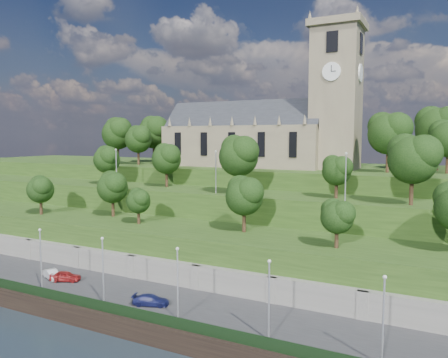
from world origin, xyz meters
The scene contains 17 objects.
ground centered at (0.00, 0.00, 0.00)m, with size 320.00×320.00×0.00m, color black.
promenade centered at (0.00, 6.00, 1.00)m, with size 160.00×12.00×2.00m, color #2D2D30.
quay_wall centered at (0.00, -0.05, 1.10)m, with size 160.00×0.50×2.20m, color black.
fence centered at (0.00, 0.60, 2.60)m, with size 160.00×0.10×1.20m, color black.
retaining_wall centered at (0.00, 11.97, 2.50)m, with size 160.00×2.10×5.00m.
embankment_lower centered at (0.00, 18.00, 4.00)m, with size 160.00×12.00×8.00m, color #264216.
embankment_upper centered at (0.00, 29.00, 6.00)m, with size 160.00×10.00×12.00m, color #264216.
hilltop centered at (0.00, 50.00, 7.50)m, with size 160.00×32.00×15.00m, color #264216.
church centered at (0.79, 45.98, 22.52)m, with size 38.60×12.35×27.60m.
trees_lower centered at (4.61, 18.60, 12.87)m, with size 66.61×8.85×7.93m.
trees_upper centered at (5.65, 27.85, 17.75)m, with size 58.38×8.73×9.33m.
trees_hilltop centered at (0.46, 45.17, 21.94)m, with size 72.54×16.56×11.24m.
lamp_posts_promenade centered at (-2.00, 2.50, 6.44)m, with size 60.36×0.36×7.67m.
lamp_posts_upper centered at (0.00, 26.00, 15.98)m, with size 40.36×0.36×6.79m.
car_left centered at (-11.76, 6.02, 2.67)m, with size 1.58×3.93×1.34m, color maroon.
car_middle centered at (-14.12, 5.94, 2.62)m, with size 1.30×3.73×1.23m, color #A7A8AC.
car_right centered at (3.16, 4.39, 2.60)m, with size 1.67×4.11×1.19m, color #161A4D.
Camera 1 is at (31.93, -34.19, 20.85)m, focal length 35.00 mm.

